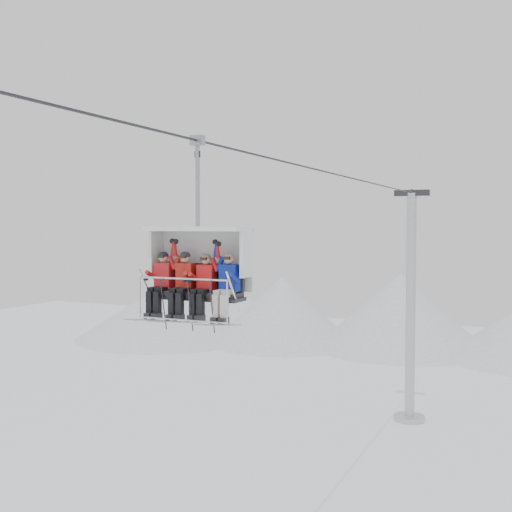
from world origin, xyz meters
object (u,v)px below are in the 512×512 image
at_px(lift_tower_right, 410,323).
at_px(chairlift_carrier, 201,261).
at_px(skier_center_left, 183,282).
at_px(skier_far_left, 161,281).
at_px(skier_far_right, 227,284).
at_px(skier_center_right, 204,284).

xyz_separation_m(lift_tower_right, chairlift_carrier, (0.00, -25.01, 4.88)).
bearing_deg(skier_center_left, chairlift_carrier, 48.99).
bearing_deg(chairlift_carrier, skier_center_left, -131.01).
bearing_deg(chairlift_carrier, lift_tower_right, 90.00).
bearing_deg(skier_far_left, chairlift_carrier, 20.19).
relative_size(chairlift_carrier, skier_far_left, 2.36).
distance_m(chairlift_carrier, skier_far_right, 0.98).
relative_size(chairlift_carrier, skier_center_right, 2.36).
bearing_deg(skier_center_left, skier_far_left, -179.90).
relative_size(chairlift_carrier, skier_center_left, 2.36).
distance_m(chairlift_carrier, skier_center_right, 0.62).
distance_m(lift_tower_right, skier_far_right, 25.71).
height_order(lift_tower_right, skier_far_right, lift_tower_right).
xyz_separation_m(lift_tower_right, skier_center_left, (-0.26, -25.32, 4.42)).
height_order(skier_center_left, skier_center_right, skier_center_left).
height_order(lift_tower_right, chairlift_carrier, lift_tower_right).
height_order(skier_far_left, skier_center_right, skier_far_left).
distance_m(skier_far_left, skier_far_right, 1.64).
height_order(chairlift_carrier, skier_center_right, chairlift_carrier).
bearing_deg(lift_tower_right, skier_center_left, -90.60).
bearing_deg(skier_center_right, chairlift_carrier, 129.09).
height_order(lift_tower_right, skier_center_right, lift_tower_right).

